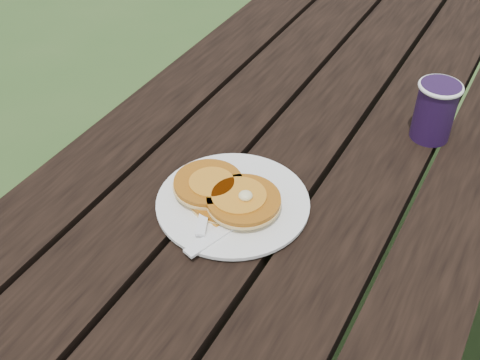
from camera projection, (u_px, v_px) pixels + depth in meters
The scene contains 7 objects.
ground at pixel (297, 339), 1.67m from camera, with size 60.00×60.00×0.00m, color #304E21.
picnic_table at pixel (306, 249), 1.43m from camera, with size 1.36×1.80×0.75m.
plate at pixel (233, 203), 0.99m from camera, with size 0.24×0.24×0.01m, color white.
pancake_stack at pixel (227, 194), 0.97m from camera, with size 0.19×0.13×0.04m.
knife at pixel (232, 225), 0.94m from camera, with size 0.02×0.18×0.01m, color white.
fork at pixel (205, 211), 0.95m from camera, with size 0.03×0.16×0.01m, color white, non-canonical shape.
coffee_cup at pixel (436, 108), 1.09m from camera, with size 0.08×0.08×0.11m.
Camera 1 is at (0.34, -0.93, 1.43)m, focal length 45.00 mm.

